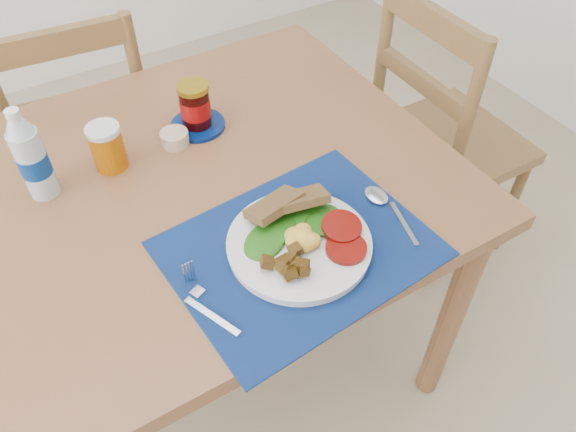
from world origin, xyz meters
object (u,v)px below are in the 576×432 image
object	(u,v)px
breakfast_plate	(298,244)
juice_glass	(108,148)
chair_far	(81,120)
chair_end	(443,112)
jam_on_saucer	(196,109)
water_bottle	(32,159)

from	to	relation	value
breakfast_plate	juice_glass	size ratio (longest dim) A/B	2.76
chair_far	juice_glass	size ratio (longest dim) A/B	11.33
chair_far	chair_end	xyz separation A→B (m)	(0.92, -0.53, 0.01)
chair_end	breakfast_plate	bearing A→B (deg)	117.12
chair_far	chair_end	size ratio (longest dim) A/B	0.98
breakfast_plate	jam_on_saucer	distance (m)	0.44
chair_end	breakfast_plate	xyz separation A→B (m)	(-0.73, -0.36, 0.21)
water_bottle	jam_on_saucer	bearing A→B (deg)	5.93
chair_end	water_bottle	size ratio (longest dim) A/B	5.45
chair_end	water_bottle	distance (m)	1.13
juice_glass	jam_on_saucer	size ratio (longest dim) A/B	0.76
juice_glass	water_bottle	bearing A→B (deg)	-176.68
chair_far	water_bottle	size ratio (longest dim) A/B	5.32
juice_glass	jam_on_saucer	xyz separation A→B (m)	(0.21, 0.03, 0.00)
chair_far	jam_on_saucer	size ratio (longest dim) A/B	8.65
juice_glass	jam_on_saucer	bearing A→B (deg)	7.68
chair_far	breakfast_plate	world-z (taller)	chair_far
chair_end	jam_on_saucer	world-z (taller)	chair_end
juice_glass	jam_on_saucer	world-z (taller)	jam_on_saucer
breakfast_plate	chair_end	bearing A→B (deg)	23.93
chair_end	chair_far	bearing A→B (deg)	61.12
breakfast_plate	juice_glass	distance (m)	0.46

